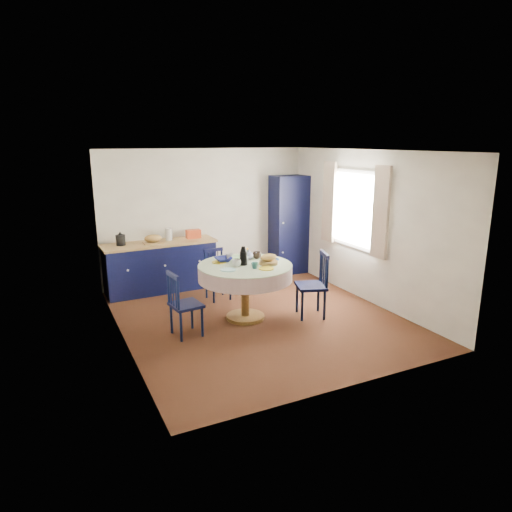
{
  "coord_description": "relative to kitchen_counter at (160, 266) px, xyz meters",
  "views": [
    {
      "loc": [
        -2.89,
        -5.88,
        2.64
      ],
      "look_at": [
        0.06,
        0.2,
        0.92
      ],
      "focal_mm": 32.0,
      "sensor_mm": 36.0,
      "label": 1
    }
  ],
  "objects": [
    {
      "name": "chair_far",
      "position": [
        0.75,
        -0.86,
        -0.03
      ],
      "size": [
        0.41,
        0.39,
        0.85
      ],
      "rotation": [
        0.0,
        0.0,
        0.08
      ],
      "color": "black",
      "rests_on": "floor"
    },
    {
      "name": "ceiling",
      "position": [
        1.0,
        -1.96,
        2.04
      ],
      "size": [
        4.5,
        4.5,
        0.0
      ],
      "primitive_type": "plane",
      "rotation": [
        3.14,
        0.0,
        0.0
      ],
      "color": "white",
      "rests_on": "wall_back"
    },
    {
      "name": "dining_table",
      "position": [
        0.81,
        -1.9,
        0.26
      ],
      "size": [
        1.4,
        1.4,
        1.13
      ],
      "color": "brown",
      "rests_on": "floor"
    },
    {
      "name": "mug_b",
      "position": [
        0.84,
        -2.16,
        0.44
      ],
      "size": [
        0.1,
        0.1,
        0.09
      ],
      "primitive_type": "imported",
      "color": "#347376",
      "rests_on": "dining_table"
    },
    {
      "name": "mug_d",
      "position": [
        0.71,
        -1.54,
        0.44
      ],
      "size": [
        0.11,
        0.11,
        0.1
      ],
      "primitive_type": "imported",
      "color": "silver",
      "rests_on": "dining_table"
    },
    {
      "name": "pantry_cabinet",
      "position": [
        2.66,
        0.04,
        0.52
      ],
      "size": [
        0.69,
        0.51,
        1.97
      ],
      "rotation": [
        0.0,
        0.0,
        -0.01
      ],
      "color": "black",
      "rests_on": "floor"
    },
    {
      "name": "cobalt_bowl",
      "position": [
        0.58,
        -1.59,
        0.42
      ],
      "size": [
        0.26,
        0.26,
        0.06
      ],
      "primitive_type": "imported",
      "color": "navy",
      "rests_on": "dining_table"
    },
    {
      "name": "mug_c",
      "position": [
        1.12,
        -1.66,
        0.44
      ],
      "size": [
        0.13,
        0.13,
        0.1
      ],
      "primitive_type": "imported",
      "color": "black",
      "rests_on": "dining_table"
    },
    {
      "name": "kitchen_counter",
      "position": [
        0.0,
        0.0,
        0.0
      ],
      "size": [
        2.01,
        0.68,
        1.13
      ],
      "rotation": [
        0.0,
        0.0,
        0.03
      ],
      "color": "black",
      "rests_on": "floor"
    },
    {
      "name": "wall_right",
      "position": [
        3.0,
        -1.96,
        0.79
      ],
      "size": [
        0.02,
        4.5,
        2.5
      ],
      "primitive_type": "cube",
      "color": "white",
      "rests_on": "floor"
    },
    {
      "name": "mug_a",
      "position": [
        0.66,
        -1.94,
        0.44
      ],
      "size": [
        0.13,
        0.13,
        0.1
      ],
      "primitive_type": "imported",
      "color": "silver",
      "rests_on": "dining_table"
    },
    {
      "name": "wall_back",
      "position": [
        1.0,
        0.29,
        0.79
      ],
      "size": [
        4.0,
        0.02,
        2.5
      ],
      "primitive_type": "cube",
      "color": "white",
      "rests_on": "floor"
    },
    {
      "name": "wall_left",
      "position": [
        -1.0,
        -1.96,
        0.79
      ],
      "size": [
        0.02,
        4.5,
        2.5
      ],
      "primitive_type": "cube",
      "color": "white",
      "rests_on": "floor"
    },
    {
      "name": "chair_left",
      "position": [
        -0.22,
        -2.1,
        0.01
      ],
      "size": [
        0.44,
        0.46,
        0.92
      ],
      "rotation": [
        0.0,
        0.0,
        1.69
      ],
      "color": "black",
      "rests_on": "floor"
    },
    {
      "name": "chair_right",
      "position": [
        1.8,
        -2.26,
        0.05
      ],
      "size": [
        0.55,
        0.56,
        1.01
      ],
      "rotation": [
        0.0,
        0.0,
        -1.9
      ],
      "color": "black",
      "rests_on": "floor"
    },
    {
      "name": "floor",
      "position": [
        1.0,
        -1.96,
        -0.46
      ],
      "size": [
        4.5,
        4.5,
        0.0
      ],
      "primitive_type": "plane",
      "color": "black",
      "rests_on": "ground"
    },
    {
      "name": "window",
      "position": [
        2.95,
        -1.66,
        1.06
      ],
      "size": [
        0.1,
        1.74,
        1.45
      ],
      "color": "white",
      "rests_on": "wall_right"
    }
  ]
}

